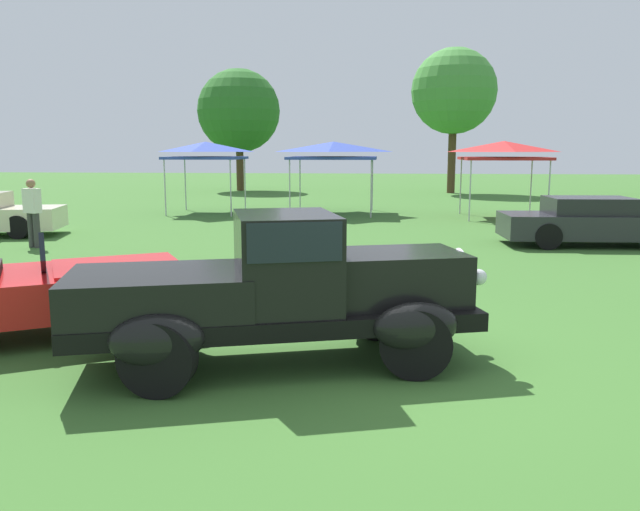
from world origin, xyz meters
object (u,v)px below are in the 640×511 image
(canopy_tent_left_field, at_px, (206,149))
(canopy_tent_center_field, at_px, (333,149))
(spectator_between_cars, at_px, (33,211))
(feature_pickup_truck, at_px, (279,288))
(show_car_charcoal, at_px, (594,222))
(neighbor_convertible, at_px, (34,292))
(canopy_tent_right_field, at_px, (504,149))

(canopy_tent_left_field, height_order, canopy_tent_center_field, same)
(spectator_between_cars, height_order, canopy_tent_center_field, canopy_tent_center_field)
(feature_pickup_truck, bearing_deg, show_car_charcoal, 56.19)
(neighbor_convertible, bearing_deg, canopy_tent_right_field, 60.65)
(spectator_between_cars, bearing_deg, show_car_charcoal, 6.83)
(feature_pickup_truck, distance_m, canopy_tent_left_field, 18.01)
(canopy_tent_center_field, height_order, canopy_tent_right_field, same)
(canopy_tent_center_field, bearing_deg, neighbor_convertible, -99.02)
(show_car_charcoal, relative_size, canopy_tent_center_field, 1.43)
(canopy_tent_left_field, bearing_deg, canopy_tent_center_field, 3.44)
(spectator_between_cars, xyz_separation_m, canopy_tent_center_field, (6.72, 9.36, 1.51))
(feature_pickup_truck, xyz_separation_m, show_car_charcoal, (6.47, 9.67, -0.27))
(neighbor_convertible, distance_m, canopy_tent_center_field, 16.86)
(feature_pickup_truck, height_order, spectator_between_cars, feature_pickup_truck)
(canopy_tent_center_field, distance_m, canopy_tent_right_field, 6.19)
(spectator_between_cars, xyz_separation_m, canopy_tent_left_field, (1.87, 9.06, 1.51))
(spectator_between_cars, relative_size, canopy_tent_center_field, 0.52)
(feature_pickup_truck, distance_m, spectator_between_cars, 10.91)
(feature_pickup_truck, height_order, canopy_tent_center_field, canopy_tent_center_field)
(feature_pickup_truck, relative_size, spectator_between_cars, 2.75)
(neighbor_convertible, height_order, canopy_tent_right_field, canopy_tent_right_field)
(neighbor_convertible, relative_size, spectator_between_cars, 2.62)
(show_car_charcoal, bearing_deg, canopy_tent_center_field, 133.00)
(feature_pickup_truck, xyz_separation_m, canopy_tent_center_field, (-0.70, 17.36, 1.56))
(canopy_tent_left_field, bearing_deg, neighbor_convertible, -82.22)
(feature_pickup_truck, distance_m, canopy_tent_center_field, 17.44)
(neighbor_convertible, distance_m, canopy_tent_right_field, 17.91)
(spectator_between_cars, distance_m, canopy_tent_center_field, 11.62)
(canopy_tent_left_field, distance_m, canopy_tent_center_field, 4.86)
(neighbor_convertible, bearing_deg, feature_pickup_truck, -13.62)
(feature_pickup_truck, xyz_separation_m, canopy_tent_left_field, (-5.55, 17.07, 1.55))
(feature_pickup_truck, distance_m, show_car_charcoal, 11.64)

